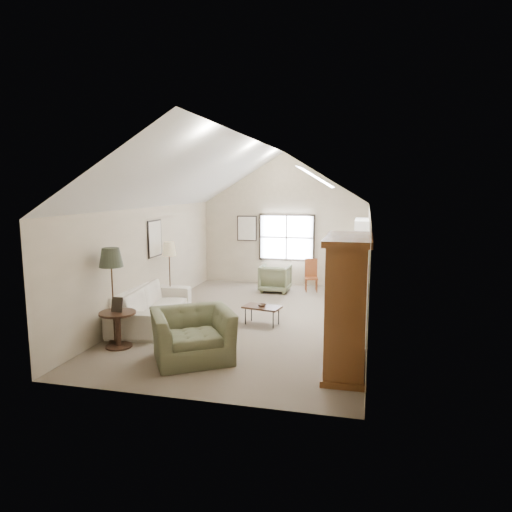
% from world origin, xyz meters
% --- Properties ---
extents(room_shell, '(5.01, 8.01, 4.00)m').
position_xyz_m(room_shell, '(0.00, 0.00, 3.21)').
color(room_shell, '#6F614F').
rests_on(room_shell, ground).
extents(window, '(1.72, 0.08, 1.42)m').
position_xyz_m(window, '(0.10, 3.96, 1.45)').
color(window, black).
rests_on(window, room_shell).
extents(skylight, '(0.80, 1.20, 0.52)m').
position_xyz_m(skylight, '(1.30, 0.90, 3.22)').
color(skylight, white).
rests_on(skylight, room_shell).
extents(wall_art, '(1.97, 3.71, 0.88)m').
position_xyz_m(wall_art, '(-1.88, 1.94, 1.73)').
color(wall_art, black).
rests_on(wall_art, room_shell).
extents(armoire, '(0.60, 1.50, 2.20)m').
position_xyz_m(armoire, '(2.18, -2.40, 1.10)').
color(armoire, brown).
rests_on(armoire, ground).
extents(tv_alcove, '(0.32, 1.30, 2.10)m').
position_xyz_m(tv_alcove, '(2.34, 1.60, 1.15)').
color(tv_alcove, white).
rests_on(tv_alcove, ground).
extents(media_console, '(0.34, 1.18, 0.60)m').
position_xyz_m(media_console, '(2.32, 1.60, 0.30)').
color(media_console, '#382316').
rests_on(media_console, ground).
extents(tv_panel, '(0.05, 0.90, 0.55)m').
position_xyz_m(tv_panel, '(2.32, 1.60, 0.92)').
color(tv_panel, black).
rests_on(tv_panel, media_console).
extents(sofa, '(1.35, 2.80, 0.79)m').
position_xyz_m(sofa, '(-2.10, -0.70, 0.39)').
color(sofa, beige).
rests_on(sofa, ground).
extents(armchair_near, '(1.75, 1.70, 0.87)m').
position_xyz_m(armchair_near, '(-0.42, -2.54, 0.43)').
color(armchair_near, '#545B3F').
rests_on(armchair_near, ground).
extents(armchair_far, '(0.84, 0.86, 0.77)m').
position_xyz_m(armchair_far, '(-0.03, 2.90, 0.39)').
color(armchair_far, '#646748').
rests_on(armchair_far, ground).
extents(coffee_table, '(0.87, 0.60, 0.41)m').
position_xyz_m(coffee_table, '(0.30, -0.29, 0.20)').
color(coffee_table, '#3B2718').
rests_on(coffee_table, ground).
extents(bowl, '(0.23, 0.23, 0.05)m').
position_xyz_m(bowl, '(0.30, -0.29, 0.43)').
color(bowl, '#3E2419').
rests_on(bowl, coffee_table).
extents(side_table, '(0.75, 0.75, 0.68)m').
position_xyz_m(side_table, '(-2.00, -2.30, 0.34)').
color(side_table, '#342115').
rests_on(side_table, ground).
extents(side_chair, '(0.42, 0.42, 0.93)m').
position_xyz_m(side_chair, '(0.97, 3.16, 0.46)').
color(side_chair, brown).
rests_on(side_chair, ground).
extents(tripod_lamp, '(0.63, 0.63, 1.69)m').
position_xyz_m(tripod_lamp, '(2.02, 3.70, 0.84)').
color(tripod_lamp, white).
rests_on(tripod_lamp, ground).
extents(dark_lamp, '(0.50, 0.50, 1.88)m').
position_xyz_m(dark_lamp, '(-2.20, -2.10, 0.94)').
color(dark_lamp, '#25291D').
rests_on(dark_lamp, ground).
extents(tan_lamp, '(0.37, 0.37, 1.69)m').
position_xyz_m(tan_lamp, '(-2.20, 0.50, 0.84)').
color(tan_lamp, tan).
rests_on(tan_lamp, ground).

